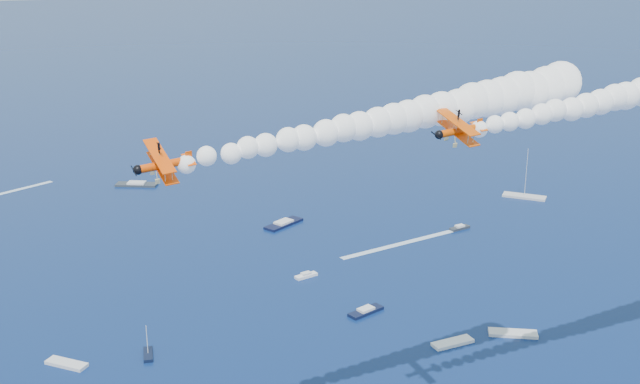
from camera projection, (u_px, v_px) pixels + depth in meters
name	position (u px, v px, depth m)	size (l,w,h in m)	color
biplane_lead	(460.00, 131.00, 106.93)	(7.37, 8.27, 4.98)	#EF4F05
biplane_trail	(164.00, 165.00, 96.11)	(7.33, 8.22, 4.95)	#FF4A05
smoke_trail_lead	(640.00, 93.00, 118.79)	(62.96, 13.83, 11.10)	white
smoke_trail_trail	(393.00, 119.00, 108.57)	(62.78, 15.08, 11.10)	white
spectator_boats	(187.00, 278.00, 199.93)	(214.36, 159.97, 0.70)	white
boat_wakes	(182.00, 217.00, 242.99)	(143.36, 96.32, 0.04)	white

